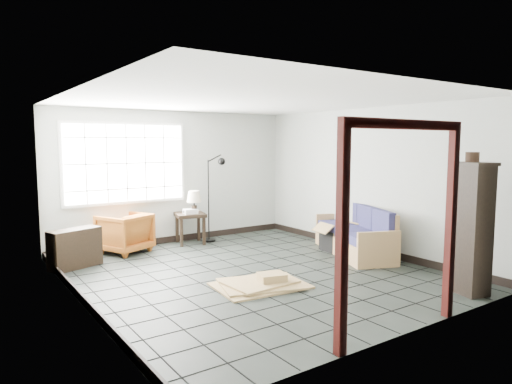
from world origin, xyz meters
TOP-DOWN VIEW (x-y plane):
  - ground at (0.00, 0.00)m, footprint 5.50×5.50m
  - room_shell at (0.00, 0.03)m, footprint 5.02×5.52m
  - window_panel at (-1.00, 2.70)m, footprint 2.32×0.08m
  - doorway_trim at (0.00, -2.70)m, footprint 1.80×0.08m
  - futon_sofa at (2.21, -0.05)m, footprint 1.42×2.07m
  - armchair at (-1.16, 2.40)m, footprint 0.99×0.97m
  - side_table at (0.14, 2.40)m, footprint 0.67×0.67m
  - table_lamp at (0.21, 2.34)m, footprint 0.33×0.33m
  - projector at (0.12, 2.33)m, footprint 0.28×0.24m
  - floor_lamp at (0.67, 2.34)m, footprint 0.46×0.35m
  - console_shelf at (-2.15, 1.85)m, footprint 0.86×0.56m
  - tall_shelf at (1.81, -2.40)m, footprint 0.47×0.55m
  - pot at (1.85, -2.34)m, footprint 0.22×0.22m
  - open_box at (2.15, 0.34)m, footprint 0.97×0.58m
  - cardboard_pile at (-0.27, -0.62)m, footprint 1.31×1.08m

SIDE VIEW (x-z plane):
  - ground at x=0.00m, z-range 0.00..0.00m
  - cardboard_pile at x=-0.27m, z-range -0.04..0.14m
  - open_box at x=2.15m, z-range -0.07..0.45m
  - futon_sofa at x=2.21m, z-range -0.12..0.74m
  - console_shelf at x=-2.15m, z-range 0.00..0.62m
  - armchair at x=-1.16m, z-range 0.00..0.79m
  - side_table at x=0.14m, z-range 0.20..0.80m
  - projector at x=0.12m, z-range 0.61..0.70m
  - tall_shelf at x=1.81m, z-range 0.02..1.74m
  - table_lamp at x=0.21m, z-range 0.69..1.13m
  - floor_lamp at x=0.67m, z-range 0.06..1.81m
  - doorway_trim at x=0.00m, z-range 0.28..2.48m
  - window_panel at x=-1.00m, z-range 0.84..2.36m
  - room_shell at x=0.00m, z-range 0.37..2.98m
  - pot at x=1.85m, z-range 1.73..1.85m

